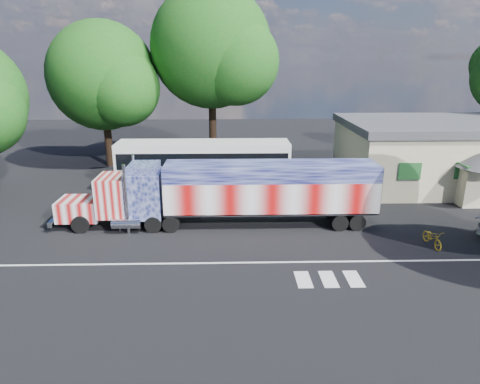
{
  "coord_description": "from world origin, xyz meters",
  "views": [
    {
      "loc": [
        -0.65,
        -22.73,
        10.04
      ],
      "look_at": [
        0.0,
        3.0,
        1.9
      ],
      "focal_mm": 32.0,
      "sensor_mm": 36.0,
      "label": 1
    }
  ],
  "objects_px": {
    "tree_n_mid": "(213,48)",
    "tree_nw_a": "(104,76)",
    "coach_bus": "(204,165)",
    "woman": "(122,216)",
    "bicycle": "(432,238)",
    "semi_truck": "(231,192)"
  },
  "relations": [
    {
      "from": "tree_n_mid",
      "to": "woman",
      "type": "bearing_deg",
      "value": -106.58
    },
    {
      "from": "woman",
      "to": "tree_nw_a",
      "type": "relative_size",
      "value": 0.13
    },
    {
      "from": "coach_bus",
      "to": "woman",
      "type": "distance_m",
      "value": 9.39
    },
    {
      "from": "coach_bus",
      "to": "woman",
      "type": "bearing_deg",
      "value": -118.92
    },
    {
      "from": "semi_truck",
      "to": "bicycle",
      "type": "distance_m",
      "value": 11.79
    },
    {
      "from": "bicycle",
      "to": "coach_bus",
      "type": "bearing_deg",
      "value": 135.83
    },
    {
      "from": "tree_n_mid",
      "to": "tree_nw_a",
      "type": "xyz_separation_m",
      "value": [
        -9.94,
        -0.83,
        -2.49
      ]
    },
    {
      "from": "bicycle",
      "to": "tree_nw_a",
      "type": "bearing_deg",
      "value": 135.2
    },
    {
      "from": "coach_bus",
      "to": "tree_nw_a",
      "type": "bearing_deg",
      "value": 139.01
    },
    {
      "from": "semi_truck",
      "to": "bicycle",
      "type": "relative_size",
      "value": 10.53
    },
    {
      "from": "coach_bus",
      "to": "tree_nw_a",
      "type": "distance_m",
      "value": 13.93
    },
    {
      "from": "tree_n_mid",
      "to": "coach_bus",
      "type": "bearing_deg",
      "value": -93.76
    },
    {
      "from": "bicycle",
      "to": "woman",
      "type": "bearing_deg",
      "value": 166.58
    },
    {
      "from": "semi_truck",
      "to": "woman",
      "type": "relative_size",
      "value": 11.15
    },
    {
      "from": "semi_truck",
      "to": "tree_nw_a",
      "type": "relative_size",
      "value": 1.49
    },
    {
      "from": "semi_truck",
      "to": "bicycle",
      "type": "bearing_deg",
      "value": -17.21
    },
    {
      "from": "woman",
      "to": "tree_n_mid",
      "type": "xyz_separation_m",
      "value": [
        5.1,
        17.13,
        9.95
      ]
    },
    {
      "from": "coach_bus",
      "to": "tree_n_mid",
      "type": "xyz_separation_m",
      "value": [
        0.59,
        8.96,
        8.85
      ]
    },
    {
      "from": "woman",
      "to": "tree_nw_a",
      "type": "bearing_deg",
      "value": 82.66
    },
    {
      "from": "woman",
      "to": "tree_nw_a",
      "type": "height_order",
      "value": "tree_nw_a"
    },
    {
      "from": "coach_bus",
      "to": "tree_nw_a",
      "type": "height_order",
      "value": "tree_nw_a"
    },
    {
      "from": "tree_nw_a",
      "to": "tree_n_mid",
      "type": "bearing_deg",
      "value": 4.79
    }
  ]
}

